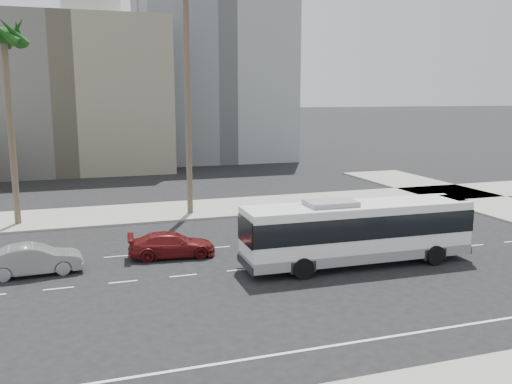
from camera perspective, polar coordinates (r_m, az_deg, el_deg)
name	(u,v)px	position (r m, az deg, el deg)	size (l,w,h in m)	color
ground	(292,265)	(29.81, 3.84, -7.63)	(700.00, 700.00, 0.00)	black
sidewalk_north	(221,208)	(44.07, -3.72, -1.66)	(120.00, 7.00, 0.15)	gray
midrise_beige_west	(65,96)	(71.29, -19.50, 9.53)	(24.00, 18.00, 18.00)	#635F58
midrise_gray_center	(210,68)	(80.58, -4.86, 12.93)	(20.00, 20.00, 26.00)	slate
civic_tower	(91,31)	(278.01, -16.95, 15.91)	(42.00, 42.00, 129.00)	silver
highrise_right	(198,38)	(263.54, -6.12, 15.78)	(26.00, 26.00, 70.00)	slate
highrise_far	(232,55)	(298.17, -2.51, 14.21)	(22.00, 22.00, 60.00)	slate
city_bus	(358,230)	(29.80, 10.65, -3.98)	(12.68, 3.10, 3.63)	silver
car_a	(172,245)	(31.31, -8.85, -5.50)	(4.90, 1.99, 1.42)	maroon
car_b	(34,260)	(30.19, -22.34, -6.61)	(4.76, 1.66, 1.57)	gray
palm_mid	(4,40)	(41.12, -25.04, 14.29)	(4.57, 4.57, 14.13)	brown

